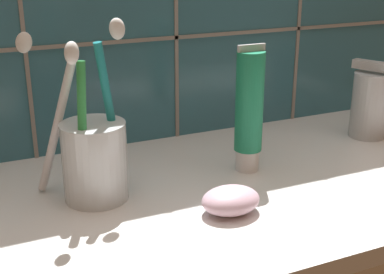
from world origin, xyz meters
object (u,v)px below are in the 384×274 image
at_px(sink_faucet, 375,102).
at_px(soap_bar, 231,200).
at_px(toothbrush_cup, 93,155).
at_px(toothpaste_tube, 249,110).

relative_size(sink_faucet, soap_bar, 1.74).
relative_size(toothbrush_cup, soap_bar, 3.09).
xyz_separation_m(sink_faucet, soap_bar, (-0.29, -0.12, -0.04)).
relative_size(toothpaste_tube, soap_bar, 2.47).
distance_m(sink_faucet, soap_bar, 0.31).
bearing_deg(sink_faucet, toothbrush_cup, -109.48).
bearing_deg(toothpaste_tube, toothbrush_cup, 179.80).
height_order(toothpaste_tube, soap_bar, toothpaste_tube).
distance_m(toothbrush_cup, sink_faucet, 0.41).
bearing_deg(toothbrush_cup, toothpaste_tube, -0.20).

